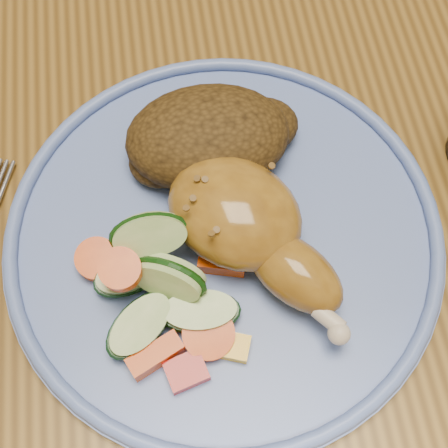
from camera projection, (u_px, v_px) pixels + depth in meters
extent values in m
plane|color=#51381B|center=(238.00, 347.00, 1.17)|extent=(4.00, 4.00, 0.00)
cube|color=brown|center=(256.00, 121.00, 0.51)|extent=(0.90, 1.40, 0.04)
cylinder|color=#4C2D16|center=(111.00, 133.00, 1.13)|extent=(0.04, 0.04, 0.41)
cylinder|color=#4C2D16|center=(305.00, 110.00, 1.15)|extent=(0.04, 0.04, 0.41)
cylinder|color=#5973BB|center=(224.00, 237.00, 0.44)|extent=(0.31, 0.31, 0.01)
torus|color=#5973BB|center=(224.00, 230.00, 0.43)|extent=(0.30, 0.30, 0.01)
ellipsoid|color=olive|center=(234.00, 212.00, 0.41)|extent=(0.12, 0.12, 0.05)
ellipsoid|color=olive|center=(294.00, 272.00, 0.40)|extent=(0.08, 0.08, 0.04)
sphere|color=beige|center=(339.00, 334.00, 0.38)|extent=(0.01, 0.01, 0.01)
ellipsoid|color=#422D10|center=(208.00, 137.00, 0.44)|extent=(0.12, 0.09, 0.05)
ellipsoid|color=#422D10|center=(259.00, 126.00, 0.46)|extent=(0.06, 0.05, 0.03)
ellipsoid|color=#422D10|center=(162.00, 161.00, 0.45)|extent=(0.05, 0.04, 0.02)
cube|color=#A50A05|center=(186.00, 371.00, 0.39)|extent=(0.03, 0.03, 0.01)
cube|color=#E5A507|center=(233.00, 347.00, 0.39)|extent=(0.02, 0.02, 0.01)
cylinder|color=#F04D08|center=(120.00, 269.00, 0.38)|extent=(0.03, 0.03, 0.02)
cylinder|color=#F04D08|center=(209.00, 334.00, 0.40)|extent=(0.03, 0.04, 0.02)
cube|color=#F04D08|center=(155.00, 356.00, 0.39)|extent=(0.04, 0.03, 0.01)
cube|color=#F04D08|center=(222.00, 264.00, 0.42)|extent=(0.03, 0.02, 0.01)
cylinder|color=#F04D08|center=(98.00, 260.00, 0.42)|extent=(0.03, 0.03, 0.02)
cylinder|color=#BBD68B|center=(139.00, 325.00, 0.39)|extent=(0.07, 0.07, 0.03)
cylinder|color=#BBD68B|center=(131.00, 272.00, 0.41)|extent=(0.06, 0.06, 0.02)
cylinder|color=#BBD68B|center=(150.00, 234.00, 0.40)|extent=(0.05, 0.04, 0.04)
cylinder|color=#BBD68B|center=(200.00, 312.00, 0.40)|extent=(0.05, 0.05, 0.02)
cylinder|color=#BBD68B|center=(168.00, 277.00, 0.39)|extent=(0.06, 0.05, 0.05)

